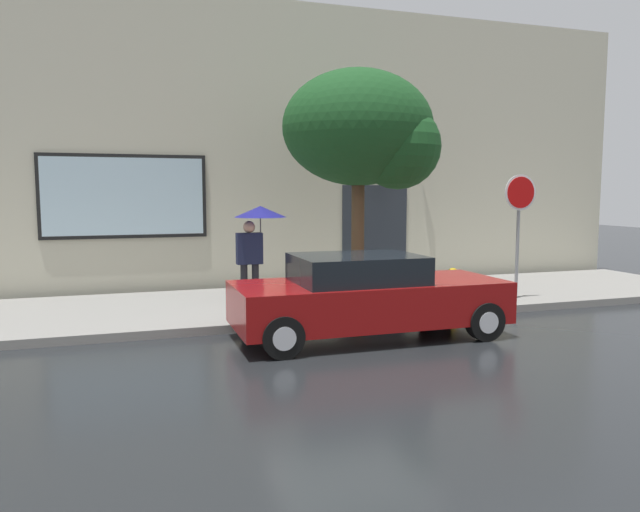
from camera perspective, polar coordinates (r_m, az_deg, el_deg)
The scene contains 8 objects.
ground_plane at distance 10.01m, azimuth 2.81°, elevation -7.91°, with size 60.00×60.00×0.00m, color black.
sidewalk at distance 12.78m, azimuth -2.02°, elevation -4.49°, with size 20.00×4.00×0.15m, color gray.
building_facade at distance 15.00m, azimuth -4.87°, elevation 10.14°, with size 20.00×0.67×7.00m.
parked_car at distance 10.02m, azimuth 4.50°, elevation -3.86°, with size 4.52×1.86×1.39m.
fire_hydrant at distance 12.55m, azimuth 12.49°, elevation -2.82°, with size 0.30×0.44×0.73m.
pedestrian_with_umbrella at distance 11.82m, azimuth -6.04°, elevation 2.80°, with size 1.03×1.03×2.00m.
street_tree at distance 12.32m, azimuth 4.45°, elevation 11.66°, with size 3.11×2.64×4.73m.
stop_sign at distance 13.39m, azimuth 18.45°, elevation 4.06°, with size 0.76×0.10×2.65m.
Camera 1 is at (-3.49, -9.07, 2.43)m, focal length 33.61 mm.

